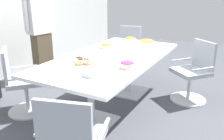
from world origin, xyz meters
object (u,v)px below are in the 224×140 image
snack_bowl_chips_yellow (147,43)px  snack_bowl_candy_mix (127,64)px  donut_platter (84,61)px  conference_table (112,65)px  office_chair_0 (21,85)px  office_chair_2 (193,75)px  snack_bowl_pretzels (107,46)px  napkin_pile (100,53)px  person_standing_1 (40,28)px  office_chair_3 (128,52)px  snack_bowl_chips_orange (130,40)px  plate_stack (92,73)px

snack_bowl_chips_yellow → snack_bowl_candy_mix: (-1.14, -0.19, -0.01)m
snack_bowl_candy_mix → donut_platter: 0.58m
conference_table → office_chair_0: bearing=127.8°
office_chair_2 → snack_bowl_pretzels: office_chair_2 is taller
snack_bowl_chips_yellow → napkin_pile: 0.90m
person_standing_1 → snack_bowl_pretzels: 1.36m
office_chair_2 → napkin_pile: (-0.80, 1.15, 0.37)m
conference_table → office_chair_0: 1.26m
snack_bowl_candy_mix → snack_bowl_chips_yellow: bearing=9.5°
office_chair_3 → snack_bowl_chips_orange: size_ratio=4.73×
office_chair_3 → napkin_pile: office_chair_3 is taller
donut_platter → snack_bowl_chips_orange: bearing=-0.8°
office_chair_3 → snack_bowl_candy_mix: (-1.90, -0.87, 0.39)m
snack_bowl_chips_orange → plate_stack: (-1.73, -0.33, -0.02)m
napkin_pile → donut_platter: bearing=179.2°
conference_table → snack_bowl_chips_orange: (0.94, 0.16, 0.17)m
conference_table → office_chair_3: (1.54, 0.47, -0.22)m
office_chair_0 → person_standing_1: (1.11, 0.66, 0.56)m
conference_table → donut_platter: (-0.43, 0.17, 0.14)m
office_chair_2 → office_chair_3: bearing=11.6°
snack_bowl_chips_orange → office_chair_2: bearing=-99.0°
snack_bowl_candy_mix → donut_platter: bearing=96.4°
snack_bowl_pretzels → snack_bowl_candy_mix: 1.00m
conference_table → office_chair_2: size_ratio=2.64×
office_chair_3 → office_chair_2: bearing=143.2°
office_chair_3 → snack_bowl_pretzels: (-1.18, -0.18, 0.38)m
office_chair_0 → office_chair_3: 2.36m
donut_platter → plate_stack: plate_stack is taller
person_standing_1 → donut_platter: 1.67m
office_chair_2 → napkin_pile: size_ratio=5.30×
napkin_pile → plate_stack: bearing=-155.3°
plate_stack → snack_bowl_chips_orange: bearing=10.9°
conference_table → person_standing_1: person_standing_1 is taller
office_chair_0 → plate_stack: bearing=41.2°
office_chair_3 → conference_table: bearing=98.3°
office_chair_3 → snack_bowl_chips_orange: (-0.60, -0.31, 0.39)m
office_chair_2 → office_chair_3: size_ratio=1.00×
office_chair_3 → snack_bowl_pretzels: bearing=89.9°
person_standing_1 → snack_bowl_chips_yellow: (0.43, -1.86, -0.15)m
office_chair_0 → snack_bowl_chips_yellow: office_chair_0 is taller
donut_platter → snack_bowl_pretzels: bearing=8.4°
person_standing_1 → donut_platter: size_ratio=5.23×
office_chair_2 → snack_bowl_chips_orange: bearing=30.8°
office_chair_0 → napkin_pile: office_chair_0 is taller
napkin_pile → snack_bowl_chips_orange: bearing=-0.7°
office_chair_3 → snack_bowl_pretzels: size_ratio=4.81×
office_chair_0 → plate_stack: size_ratio=4.73×
office_chair_2 → donut_platter: office_chair_2 is taller
conference_table → snack_bowl_chips_yellow: 0.83m
person_standing_1 → snack_bowl_candy_mix: (-0.71, -2.05, -0.17)m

